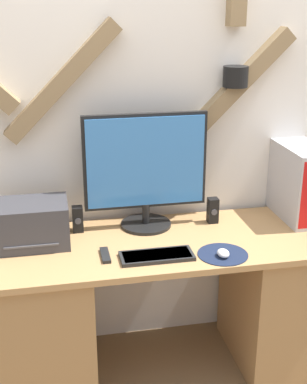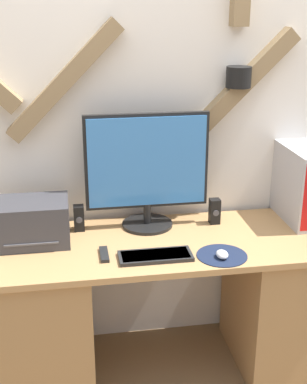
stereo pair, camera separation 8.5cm
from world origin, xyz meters
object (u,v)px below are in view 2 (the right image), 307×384
(printer, at_px, (32,222))
(speaker_left, at_px, (79,218))
(monitor, at_px, (147,167))
(keyboard, at_px, (155,256))
(computer_tower, at_px, (304,184))
(remote_control, at_px, (104,254))
(speaker_right, at_px, (215,211))
(mouse, at_px, (222,254))

(printer, xyz_separation_m, speaker_left, (0.22, 0.10, -0.04))
(monitor, xyz_separation_m, keyboard, (-0.02, -0.37, -0.30))
(keyboard, bearing_deg, printer, 154.76)
(computer_tower, xyz_separation_m, speaker_left, (-1.17, 0.04, -0.13))
(remote_control, bearing_deg, speaker_right, 25.46)
(keyboard, height_order, speaker_right, speaker_right)
(keyboard, relative_size, remote_control, 2.33)
(keyboard, height_order, printer, printer)
(printer, bearing_deg, keyboard, -25.24)
(printer, bearing_deg, computer_tower, 2.41)
(printer, bearing_deg, mouse, -20.40)
(monitor, distance_m, computer_tower, 0.83)
(keyboard, bearing_deg, remote_control, 166.11)
(keyboard, distance_m, remote_control, 0.23)
(speaker_right, bearing_deg, monitor, 175.55)
(computer_tower, bearing_deg, speaker_left, 177.89)
(keyboard, xyz_separation_m, computer_tower, (0.84, 0.32, 0.18))
(mouse, relative_size, printer, 0.21)
(computer_tower, bearing_deg, printer, -177.59)
(speaker_left, bearing_deg, monitor, 0.78)
(speaker_left, bearing_deg, keyboard, -47.79)
(keyboard, distance_m, mouse, 0.30)
(mouse, distance_m, remote_control, 0.54)
(monitor, relative_size, remote_control, 4.33)
(remote_control, bearing_deg, keyboard, -13.89)
(keyboard, relative_size, printer, 0.95)
(monitor, height_order, remote_control, monitor)
(monitor, distance_m, keyboard, 0.48)
(keyboard, relative_size, speaker_right, 2.52)
(keyboard, distance_m, printer, 0.62)
(mouse, relative_size, computer_tower, 0.19)
(computer_tower, bearing_deg, speaker_right, 177.50)
(printer, xyz_separation_m, remote_control, (0.33, -0.20, -0.10))
(printer, height_order, remote_control, printer)
(mouse, bearing_deg, monitor, 123.28)
(printer, relative_size, speaker_left, 2.66)
(mouse, bearing_deg, speaker_left, 146.24)
(speaker_right, bearing_deg, computer_tower, -2.50)
(mouse, relative_size, speaker_left, 0.57)
(monitor, height_order, mouse, monitor)
(printer, bearing_deg, speaker_right, 4.90)
(computer_tower, bearing_deg, mouse, -145.37)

